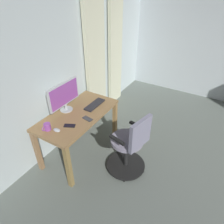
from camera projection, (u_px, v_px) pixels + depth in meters
back_room_partition at (70, 61)px, 3.05m from camera, size 4.85×0.10×2.50m
curtain_left_panel at (115, 54)px, 3.97m from camera, size 0.44×0.06×2.08m
curtain_right_panel at (96, 65)px, 3.48m from camera, size 0.52×0.06×2.08m
desk at (78, 120)px, 2.86m from camera, size 1.23×0.64×0.73m
office_chair at (130, 146)px, 2.66m from camera, size 0.56×0.56×0.94m
computer_monitor at (64, 95)px, 2.74m from camera, size 0.57×0.18×0.42m
computer_keyboard at (95, 105)px, 2.97m from camera, size 0.38×0.13×0.02m
computer_mouse at (57, 130)px, 2.46m from camera, size 0.06×0.10×0.04m
cell_phone_by_monitor at (70, 126)px, 2.56m from camera, size 0.13×0.16×0.01m
cell_phone_face_up at (88, 119)px, 2.69m from camera, size 0.09×0.15×0.01m
mug_tea at (47, 127)px, 2.47m from camera, size 0.13×0.08×0.09m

